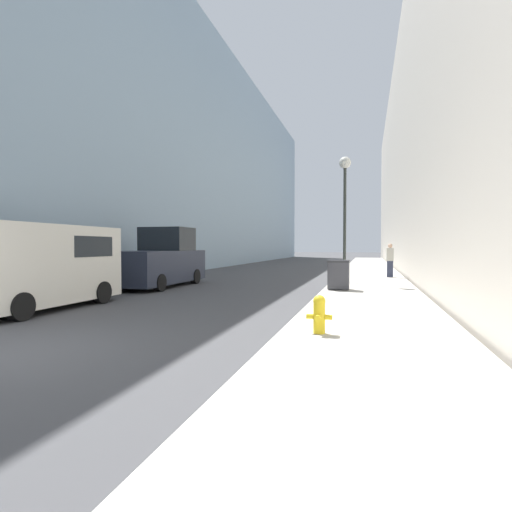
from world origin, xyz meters
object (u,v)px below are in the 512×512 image
(trash_bin, at_px, (339,274))
(pedestrian_on_sidewalk, at_px, (390,260))
(white_van, at_px, (40,263))
(lamppost, at_px, (345,193))
(pickup_truck, at_px, (159,262))
(fire_hydrant, at_px, (319,313))

(trash_bin, xyz_separation_m, pedestrian_on_sidewalk, (2.01, 6.22, 0.29))
(white_van, bearing_deg, lamppost, 49.16)
(lamppost, xyz_separation_m, pedestrian_on_sidewalk, (1.98, 3.26, -2.90))
(pickup_truck, xyz_separation_m, pedestrian_on_sidewalk, (9.35, 5.57, -0.05))
(white_van, bearing_deg, fire_hydrant, -12.12)
(white_van, relative_size, pickup_truck, 0.90)
(white_van, height_order, pedestrian_on_sidewalk, white_van)
(trash_bin, distance_m, pedestrian_on_sidewalk, 6.55)
(pickup_truck, bearing_deg, pedestrian_on_sidewalk, 30.79)
(fire_hydrant, distance_m, trash_bin, 7.18)
(fire_hydrant, height_order, white_van, white_van)
(trash_bin, relative_size, lamppost, 0.20)
(lamppost, relative_size, pickup_truck, 1.04)
(pedestrian_on_sidewalk, bearing_deg, white_van, -128.44)
(trash_bin, xyz_separation_m, lamppost, (0.03, 2.97, 3.19))
(trash_bin, bearing_deg, white_van, -142.83)
(lamppost, relative_size, pedestrian_on_sidewalk, 3.20)
(trash_bin, bearing_deg, lamppost, 89.34)
(lamppost, bearing_deg, fire_hydrant, -89.25)
(trash_bin, bearing_deg, pedestrian_on_sidewalk, 72.06)
(pickup_truck, bearing_deg, white_van, -90.00)
(white_van, xyz_separation_m, pickup_truck, (0.00, 6.21, -0.20))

